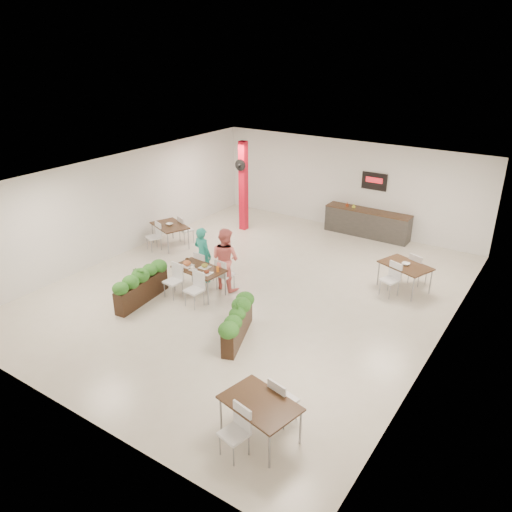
% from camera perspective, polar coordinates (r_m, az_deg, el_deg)
% --- Properties ---
extents(ground, '(12.00, 12.00, 0.00)m').
position_cam_1_polar(ground, '(13.92, -0.25, -3.83)').
color(ground, beige).
rests_on(ground, ground).
extents(room_shell, '(10.10, 12.10, 3.22)m').
position_cam_1_polar(room_shell, '(13.12, -0.26, 3.97)').
color(room_shell, white).
rests_on(room_shell, ground).
extents(red_column, '(0.40, 0.41, 3.20)m').
position_cam_1_polar(red_column, '(17.83, -1.47, 8.08)').
color(red_column, red).
rests_on(red_column, ground).
extents(service_counter, '(3.00, 0.64, 2.20)m').
position_cam_1_polar(service_counter, '(17.97, 12.59, 3.77)').
color(service_counter, '#2C2A27').
rests_on(service_counter, ground).
extents(main_table, '(1.46, 1.72, 0.92)m').
position_cam_1_polar(main_table, '(13.55, -6.56, -1.81)').
color(main_table, '#321B10').
rests_on(main_table, ground).
extents(diner_man, '(0.62, 0.44, 1.62)m').
position_cam_1_polar(diner_man, '(14.16, -6.11, 0.15)').
color(diner_man, teal).
rests_on(diner_man, ground).
extents(diner_woman, '(0.91, 0.74, 1.76)m').
position_cam_1_polar(diner_woman, '(13.67, -3.53, -0.33)').
color(diner_woman, '#FB766F').
rests_on(diner_woman, ground).
extents(planter_left, '(0.58, 1.94, 1.02)m').
position_cam_1_polar(planter_left, '(13.44, -12.98, -3.12)').
color(planter_left, black).
rests_on(planter_left, ground).
extents(planter_right, '(0.92, 1.76, 0.96)m').
position_cam_1_polar(planter_right, '(11.54, -2.14, -7.33)').
color(planter_right, black).
rests_on(planter_right, ground).
extents(side_table_a, '(1.52, 1.66, 0.92)m').
position_cam_1_polar(side_table_a, '(16.83, -9.82, 3.17)').
color(side_table_a, '#321B10').
rests_on(side_table_a, ground).
extents(side_table_b, '(1.53, 1.66, 0.92)m').
position_cam_1_polar(side_table_b, '(14.25, 16.68, -1.37)').
color(side_table_b, '#321B10').
rests_on(side_table_b, ground).
extents(side_table_c, '(1.47, 1.67, 0.92)m').
position_cam_1_polar(side_table_c, '(8.90, 0.46, -16.95)').
color(side_table_c, '#321B10').
rests_on(side_table_c, ground).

